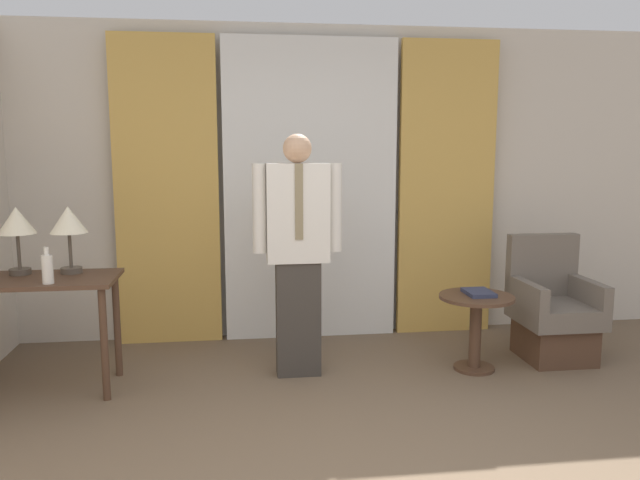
% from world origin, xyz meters
% --- Properties ---
extents(wall_back, '(10.00, 0.06, 2.70)m').
position_xyz_m(wall_back, '(0.00, 3.15, 1.35)').
color(wall_back, beige).
rests_on(wall_back, ground_plane).
extents(curtain_sheer_center, '(1.49, 0.06, 2.58)m').
position_xyz_m(curtain_sheer_center, '(0.00, 3.02, 1.29)').
color(curtain_sheer_center, white).
rests_on(curtain_sheer_center, ground_plane).
extents(curtain_drape_left, '(0.86, 0.06, 2.58)m').
position_xyz_m(curtain_drape_left, '(-1.21, 3.02, 1.29)').
color(curtain_drape_left, gold).
rests_on(curtain_drape_left, ground_plane).
extents(curtain_drape_right, '(0.86, 0.06, 2.58)m').
position_xyz_m(curtain_drape_right, '(1.21, 3.02, 1.29)').
color(curtain_drape_right, gold).
rests_on(curtain_drape_right, ground_plane).
extents(desk, '(1.01, 0.57, 0.80)m').
position_xyz_m(desk, '(-1.96, 2.02, 0.66)').
color(desk, '#4C3323').
rests_on(desk, ground_plane).
extents(table_lamp_left, '(0.25, 0.25, 0.47)m').
position_xyz_m(table_lamp_left, '(-2.13, 2.15, 1.15)').
color(table_lamp_left, '#4C4238').
rests_on(table_lamp_left, desk).
extents(table_lamp_right, '(0.25, 0.25, 0.47)m').
position_xyz_m(table_lamp_right, '(-1.79, 2.15, 1.15)').
color(table_lamp_right, '#4C4238').
rests_on(table_lamp_right, desk).
extents(bottle_near_edge, '(0.07, 0.07, 0.24)m').
position_xyz_m(bottle_near_edge, '(-1.85, 1.82, 0.90)').
color(bottle_near_edge, silver).
rests_on(bottle_near_edge, desk).
extents(person, '(0.64, 0.21, 1.76)m').
position_xyz_m(person, '(-0.20, 2.10, 0.96)').
color(person, '#38332D').
rests_on(person, ground_plane).
extents(armchair, '(0.58, 0.61, 0.97)m').
position_xyz_m(armchair, '(1.84, 2.19, 0.35)').
color(armchair, '#4C3323').
rests_on(armchair, ground_plane).
extents(side_table, '(0.55, 0.55, 0.57)m').
position_xyz_m(side_table, '(1.13, 2.01, 0.39)').
color(side_table, '#4C3323').
rests_on(side_table, ground_plane).
extents(book, '(0.19, 0.26, 0.03)m').
position_xyz_m(book, '(1.15, 2.04, 0.59)').
color(book, '#2D334C').
rests_on(book, side_table).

